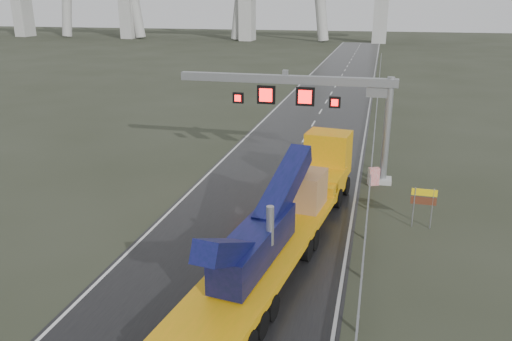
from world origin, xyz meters
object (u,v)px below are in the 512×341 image
(exit_sign_pair, at_px, (424,200))
(striped_barrier, at_px, (374,176))
(heavy_haul_truck, at_px, (294,205))
(sign_gantry, at_px, (316,98))

(exit_sign_pair, relative_size, striped_barrier, 1.91)
(heavy_haul_truck, height_order, exit_sign_pair, heavy_haul_truck)
(sign_gantry, xyz_separation_m, heavy_haul_truck, (0.27, -9.73, -3.76))
(heavy_haul_truck, bearing_deg, exit_sign_pair, 31.17)
(sign_gantry, xyz_separation_m, striped_barrier, (4.20, -0.63, -5.01))
(heavy_haul_truck, xyz_separation_m, striped_barrier, (3.93, 9.10, -1.25))
(striped_barrier, bearing_deg, sign_gantry, 147.48)
(heavy_haul_truck, relative_size, striped_barrier, 17.10)
(sign_gantry, relative_size, heavy_haul_truck, 0.72)
(sign_gantry, height_order, heavy_haul_truck, sign_gantry)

